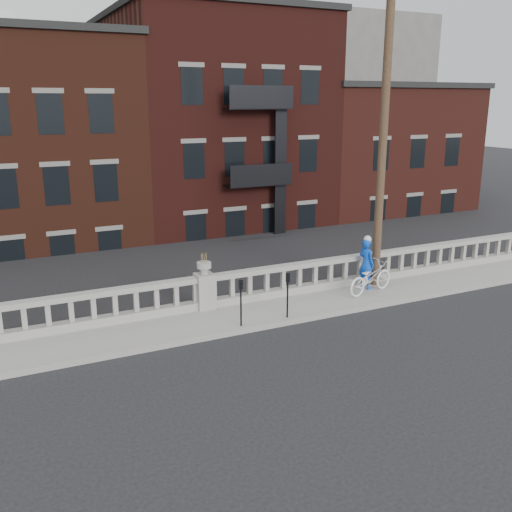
{
  "coord_description": "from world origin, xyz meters",
  "views": [
    {
      "loc": [
        -5.81,
        -11.65,
        6.35
      ],
      "look_at": [
        1.39,
        3.2,
        1.84
      ],
      "focal_mm": 40.0,
      "sensor_mm": 36.0,
      "label": 1
    }
  ],
  "objects": [
    {
      "name": "utility_pole",
      "position": [
        6.2,
        3.6,
        5.24
      ],
      "size": [
        1.6,
        0.28,
        10.0
      ],
      "color": "#422D1E",
      "rests_on": "sidewalk"
    },
    {
      "name": "parking_meter_b",
      "position": [
        0.41,
        2.15,
        1.0
      ],
      "size": [
        0.1,
        0.09,
        1.36
      ],
      "color": "black",
      "rests_on": "sidewalk"
    },
    {
      "name": "parking_meter_c",
      "position": [
        1.91,
        2.15,
        1.0
      ],
      "size": [
        0.1,
        0.09,
        1.36
      ],
      "color": "black",
      "rests_on": "sidewalk"
    },
    {
      "name": "planter_pedestal",
      "position": [
        0.0,
        3.95,
        0.83
      ],
      "size": [
        0.55,
        0.55,
        1.76
      ],
      "color": "gray",
      "rests_on": "sidewalk"
    },
    {
      "name": "sidewalk",
      "position": [
        0.0,
        3.0,
        0.07
      ],
      "size": [
        32.0,
        2.2,
        0.15
      ],
      "primitive_type": "cube",
      "color": "gray",
      "rests_on": "ground"
    },
    {
      "name": "ground",
      "position": [
        0.0,
        0.0,
        0.0
      ],
      "size": [
        120.0,
        120.0,
        0.0
      ],
      "primitive_type": "plane",
      "color": "black",
      "rests_on": "ground"
    },
    {
      "name": "lower_level",
      "position": [
        0.56,
        23.04,
        2.63
      ],
      "size": [
        80.0,
        44.0,
        20.8
      ],
      "color": "#605E59",
      "rests_on": "ground"
    },
    {
      "name": "bicycle",
      "position": [
        5.48,
        2.92,
        0.68
      ],
      "size": [
        2.11,
        1.17,
        1.05
      ],
      "primitive_type": "imported",
      "rotation": [
        0.0,
        0.0,
        1.82
      ],
      "color": "white",
      "rests_on": "sidewalk"
    },
    {
      "name": "cyclist",
      "position": [
        5.64,
        3.4,
        1.01
      ],
      "size": [
        0.52,
        0.69,
        1.73
      ],
      "primitive_type": "imported",
      "rotation": [
        0.0,
        0.0,
        1.75
      ],
      "color": "blue",
      "rests_on": "sidewalk"
    },
    {
      "name": "balustrade",
      "position": [
        0.0,
        3.95,
        0.64
      ],
      "size": [
        28.0,
        0.34,
        1.03
      ],
      "color": "gray",
      "rests_on": "sidewalk"
    }
  ]
}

